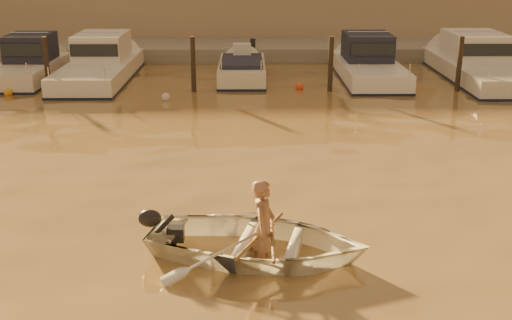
{
  "coord_description": "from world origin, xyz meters",
  "views": [
    {
      "loc": [
        1.83,
        -9.35,
        5.1
      ],
      "look_at": [
        1.97,
        3.61,
        0.75
      ],
      "focal_mm": 45.0,
      "sensor_mm": 36.0,
      "label": 1
    }
  ],
  "objects_px": {
    "moored_boat_2": "(99,64)",
    "moored_boat_5": "(480,63)",
    "moored_boat_4": "(369,64)",
    "moored_boat_3": "(242,74)",
    "moored_boat_1": "(28,64)",
    "person": "(264,228)",
    "dinghy": "(258,242)"
  },
  "relations": [
    {
      "from": "moored_boat_1",
      "to": "moored_boat_2",
      "type": "height_order",
      "value": "same"
    },
    {
      "from": "dinghy",
      "to": "moored_boat_2",
      "type": "xyz_separation_m",
      "value": [
        -6.09,
        15.39,
        0.35
      ]
    },
    {
      "from": "moored_boat_2",
      "to": "moored_boat_5",
      "type": "xyz_separation_m",
      "value": [
        15.17,
        0.0,
        0.0
      ]
    },
    {
      "from": "moored_boat_2",
      "to": "moored_boat_5",
      "type": "bearing_deg",
      "value": 0.0
    },
    {
      "from": "dinghy",
      "to": "moored_boat_5",
      "type": "height_order",
      "value": "moored_boat_5"
    },
    {
      "from": "dinghy",
      "to": "moored_boat_3",
      "type": "relative_size",
      "value": 0.71
    },
    {
      "from": "moored_boat_4",
      "to": "moored_boat_5",
      "type": "relative_size",
      "value": 0.8
    },
    {
      "from": "moored_boat_2",
      "to": "moored_boat_4",
      "type": "relative_size",
      "value": 1.15
    },
    {
      "from": "moored_boat_3",
      "to": "moored_boat_4",
      "type": "relative_size",
      "value": 0.76
    },
    {
      "from": "moored_boat_1",
      "to": "moored_boat_4",
      "type": "relative_size",
      "value": 0.89
    },
    {
      "from": "person",
      "to": "moored_boat_1",
      "type": "height_order",
      "value": "moored_boat_1"
    },
    {
      "from": "person",
      "to": "moored_boat_2",
      "type": "xyz_separation_m",
      "value": [
        -6.19,
        15.41,
        0.07
      ]
    },
    {
      "from": "person",
      "to": "dinghy",
      "type": "bearing_deg",
      "value": 90.0
    },
    {
      "from": "moored_boat_2",
      "to": "moored_boat_5",
      "type": "height_order",
      "value": "same"
    },
    {
      "from": "moored_boat_5",
      "to": "dinghy",
      "type": "bearing_deg",
      "value": -120.55
    },
    {
      "from": "person",
      "to": "moored_boat_4",
      "type": "height_order",
      "value": "moored_boat_4"
    },
    {
      "from": "moored_boat_1",
      "to": "dinghy",
      "type": "bearing_deg",
      "value": -59.94
    },
    {
      "from": "moored_boat_1",
      "to": "moored_boat_5",
      "type": "xyz_separation_m",
      "value": [
        17.99,
        0.0,
        0.0
      ]
    },
    {
      "from": "moored_boat_3",
      "to": "moored_boat_4",
      "type": "xyz_separation_m",
      "value": [
        5.07,
        0.0,
        0.4
      ]
    },
    {
      "from": "moored_boat_1",
      "to": "moored_boat_5",
      "type": "relative_size",
      "value": 0.72
    },
    {
      "from": "person",
      "to": "moored_boat_3",
      "type": "bearing_deg",
      "value": 14.56
    },
    {
      "from": "person",
      "to": "moored_boat_1",
      "type": "distance_m",
      "value": 17.85
    },
    {
      "from": "dinghy",
      "to": "moored_boat_4",
      "type": "bearing_deg",
      "value": -4.16
    },
    {
      "from": "moored_boat_2",
      "to": "moored_boat_3",
      "type": "relative_size",
      "value": 1.5
    },
    {
      "from": "moored_boat_5",
      "to": "moored_boat_3",
      "type": "bearing_deg",
      "value": 180.0
    },
    {
      "from": "moored_boat_4",
      "to": "moored_boat_2",
      "type": "bearing_deg",
      "value": 180.0
    },
    {
      "from": "moored_boat_5",
      "to": "moored_boat_1",
      "type": "bearing_deg",
      "value": 180.0
    },
    {
      "from": "person",
      "to": "moored_boat_1",
      "type": "bearing_deg",
      "value": 42.91
    },
    {
      "from": "person",
      "to": "moored_boat_5",
      "type": "height_order",
      "value": "moored_boat_5"
    },
    {
      "from": "person",
      "to": "moored_boat_1",
      "type": "relative_size",
      "value": 0.27
    },
    {
      "from": "moored_boat_4",
      "to": "moored_boat_3",
      "type": "bearing_deg",
      "value": 180.0
    },
    {
      "from": "moored_boat_1",
      "to": "moored_boat_4",
      "type": "height_order",
      "value": "same"
    }
  ]
}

